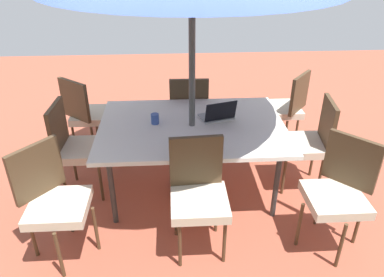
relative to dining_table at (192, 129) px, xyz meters
name	(u,v)px	position (x,y,z in m)	size (l,w,h in m)	color
ground_plane	(192,188)	(0.00, 0.00, -0.72)	(10.00, 10.00, 0.02)	#9E4C38
dining_table	(192,129)	(0.00, 0.00, 0.00)	(1.80, 1.26, 0.76)	silver
chair_northeast	(53,198)	(1.16, 0.80, -0.16)	(0.59, 0.58, 0.98)	beige
chair_south	(189,109)	(-0.01, -0.81, -0.16)	(0.46, 0.46, 0.98)	beige
chair_west	(310,140)	(-1.20, 0.00, -0.16)	(0.49, 0.48, 0.98)	beige
chair_southwest	(286,106)	(-1.19, -0.83, -0.16)	(0.59, 0.58, 0.98)	beige
chair_north	(198,192)	(0.00, 0.79, -0.16)	(0.46, 0.47, 0.98)	beige
chair_northwest	(339,189)	(-1.16, 0.83, -0.16)	(0.59, 0.59, 0.98)	beige
chair_east	(76,144)	(1.15, -0.04, -0.16)	(0.47, 0.46, 0.98)	beige
chair_southeast	(87,112)	(1.18, -0.80, -0.16)	(0.58, 0.58, 0.98)	beige
laptop	(218,115)	(-0.26, -0.11, 0.09)	(0.38, 0.33, 0.21)	gray
cup	(155,119)	(0.36, -0.05, 0.10)	(0.08, 0.08, 0.10)	#334C99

